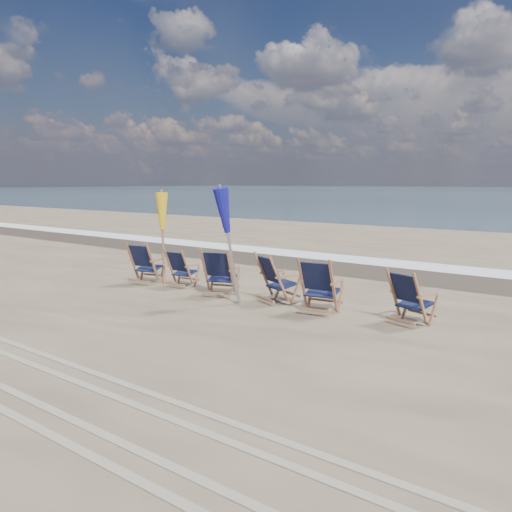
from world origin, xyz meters
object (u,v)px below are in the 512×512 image
Objects in this scene: beach_chair_0 at (152,264)px; beach_chair_3 at (279,281)px; beach_chair_5 at (420,300)px; umbrella_yellow at (162,216)px; beach_chair_2 at (231,273)px; umbrella_blue at (230,215)px; beach_chair_1 at (187,269)px; beach_chair_4 at (333,288)px.

beach_chair_0 is 3.44m from beach_chair_3.
umbrella_yellow is (-6.05, 0.09, 1.12)m from beach_chair_5.
beach_chair_2 is 0.49× the size of umbrella_yellow.
beach_chair_2 is 1.41m from umbrella_blue.
umbrella_yellow is at bearing 165.12° from umbrella_blue.
beach_chair_3 is 1.56m from umbrella_blue.
beach_chair_5 is at bearing 168.71° from beach_chair_0.
beach_chair_4 reaches higher than beach_chair_1.
beach_chair_0 is 0.96× the size of beach_chair_4.
umbrella_blue reaches higher than beach_chair_5.
umbrella_blue reaches higher than beach_chair_0.
beach_chair_4 is 0.46× the size of umbrella_blue.
umbrella_blue reaches higher than beach_chair_1.
umbrella_yellow is at bearing -9.94° from beach_chair_1.
beach_chair_0 is at bearing -16.46° from beach_chair_2.
beach_chair_4 is 1.50m from beach_chair_5.
umbrella_yellow is (-2.18, 0.18, 1.08)m from beach_chair_2.
umbrella_blue is at bearing -14.88° from umbrella_yellow.
beach_chair_1 is 5.23m from beach_chair_5.
umbrella_blue is at bearing 55.45° from beach_chair_3.
beach_chair_4 is (2.38, -0.06, 0.01)m from beach_chair_2.
beach_chair_3 is 0.96× the size of beach_chair_4.
umbrella_yellow is at bearing -117.45° from beach_chair_0.
beach_chair_5 is at bearing 177.71° from beach_chair_4.
beach_chair_4 is 4.68m from umbrella_yellow.
umbrella_blue is at bearing 4.78° from beach_chair_4.
beach_chair_2 is at bearing 169.58° from beach_chair_0.
beach_chair_2 is 1.07× the size of beach_chair_5.
beach_chair_0 is at bearing 171.33° from umbrella_blue.
beach_chair_1 is 0.85× the size of beach_chair_4.
beach_chair_2 is at bearing 128.97° from umbrella_blue.
umbrella_blue is (1.77, -0.62, 1.31)m from beach_chair_1.
beach_chair_0 is 0.92m from beach_chair_1.
umbrella_yellow reaches higher than beach_chair_0.
beach_chair_4 is (1.18, -0.04, 0.02)m from beach_chair_3.
beach_chair_1 is at bearing -4.64° from umbrella_yellow.
beach_chair_0 is 1.06× the size of beach_chair_5.
beach_chair_1 is at bearing -179.54° from beach_chair_0.
beach_chair_3 is at bearing 159.96° from beach_chair_2.
beach_chair_1 is at bearing -23.81° from beach_chair_2.
beach_chair_1 is 2.55m from beach_chair_3.
beach_chair_2 is at bearing -9.53° from beach_chair_4.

